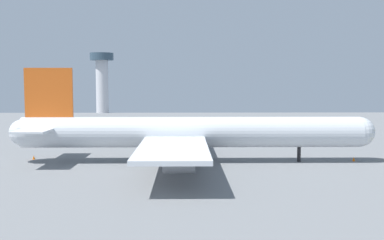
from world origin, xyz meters
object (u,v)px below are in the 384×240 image
(safety_cone_tail, at_px, (34,157))
(control_tower, at_px, (102,77))
(safety_cone_nose, at_px, (354,159))
(cargo_airplane, at_px, (189,133))

(safety_cone_tail, height_order, control_tower, control_tower)
(safety_cone_nose, bearing_deg, control_tower, 118.11)
(safety_cone_nose, bearing_deg, cargo_airplane, -179.51)
(safety_cone_tail, bearing_deg, cargo_airplane, -6.11)
(safety_cone_nose, relative_size, control_tower, 0.03)
(cargo_airplane, relative_size, safety_cone_tail, 90.01)
(cargo_airplane, xyz_separation_m, safety_cone_nose, (32.45, 0.28, -5.35))
(cargo_airplane, distance_m, safety_cone_nose, 32.89)
(cargo_airplane, distance_m, control_tower, 148.99)
(cargo_airplane, relative_size, safety_cone_nose, 85.18)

